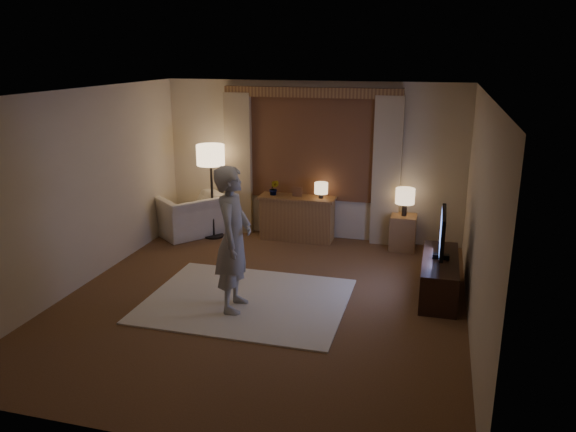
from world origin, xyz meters
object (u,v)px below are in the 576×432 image
(side_table, at_px, (403,233))
(sideboard, at_px, (297,219))
(armchair, at_px, (190,215))
(tv_stand, at_px, (439,277))
(person, at_px, (233,239))

(side_table, bearing_deg, sideboard, 178.36)
(sideboard, bearing_deg, armchair, -172.71)
(tv_stand, bearing_deg, side_table, 109.46)
(armchair, relative_size, person, 0.61)
(sideboard, xyz_separation_m, tv_stand, (2.33, -1.69, -0.10))
(armchair, height_order, person, person)
(side_table, distance_m, tv_stand, 1.74)
(sideboard, distance_m, tv_stand, 2.88)
(tv_stand, bearing_deg, armchair, 160.71)
(person, bearing_deg, armchair, 29.45)
(armchair, distance_m, tv_stand, 4.41)
(side_table, relative_size, person, 0.32)
(sideboard, relative_size, armchair, 1.11)
(side_table, height_order, tv_stand, side_table)
(sideboard, bearing_deg, tv_stand, -35.99)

